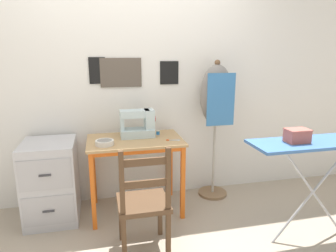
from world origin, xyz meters
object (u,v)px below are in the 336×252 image
Objects in this scene: fabric_bowl at (105,143)px; dress_form at (216,101)px; scissors at (171,140)px; filing_cabinet at (51,181)px; sewing_machine at (139,124)px; ironing_board at (319,146)px; wooden_chair at (143,203)px; storage_box at (297,136)px; thread_spool_near_machine at (158,133)px.

dress_form is (1.18, 0.29, 0.30)m from fabric_bowl.
scissors is 1.20m from filing_cabinet.
fabric_bowl is 1.25× the size of scissors.
dress_form is (0.83, 0.08, 0.19)m from sewing_machine.
ironing_board is at bearing -20.87° from filing_cabinet.
wooden_chair is at bearing -95.75° from sewing_machine.
storage_box is (1.22, -0.13, 0.51)m from wooden_chair.
thread_spool_near_machine is 0.24× the size of storage_box.
fabric_bowl is 3.77× the size of thread_spool_near_machine.
sewing_machine is 1.90× the size of storage_box.
scissors is at bearing -70.64° from thread_spool_near_machine.
sewing_machine is 2.61× the size of scissors.
filing_cabinet is 2.23m from storage_box.
filing_cabinet is at bearing -176.00° from thread_spool_near_machine.
wooden_chair is (-0.07, -0.74, -0.46)m from sewing_machine.
filing_cabinet is at bearing 138.28° from wooden_chair.
thread_spool_near_machine is (0.19, 0.03, -0.11)m from sewing_machine.
sewing_machine reaches higher than wooden_chair.
filing_cabinet is at bearing 159.13° from ironing_board.
scissors is at bearing 1.28° from fabric_bowl.
wooden_chair is (-0.27, -0.77, -0.36)m from thread_spool_near_machine.
storage_box reaches higher than thread_spool_near_machine.
dress_form reaches higher than filing_cabinet.
storage_box is at bearing -72.01° from dress_form.
fabric_bowl is at bearing 155.99° from storage_box.
filing_cabinet is at bearing 157.44° from storage_box.
ironing_board is at bearing -5.72° from wooden_chair.
storage_box is at bearing -24.01° from fabric_bowl.
filing_cabinet is 0.51× the size of dress_form.
storage_box is at bearing -37.91° from scissors.
ironing_board is (1.69, -0.67, 0.05)m from fabric_bowl.
fabric_bowl is at bearing -155.76° from thread_spool_near_machine.
sewing_machine is 0.88m from wooden_chair.
sewing_machine reaches higher than filing_cabinet.
scissors is 0.24m from thread_spool_near_machine.
sewing_machine is 0.22m from thread_spool_near_machine.
sewing_machine is at bearing -171.47° from thread_spool_near_machine.
fabric_bowl is 1.63m from storage_box.
sewing_machine is 0.38× the size of wooden_chair.
scissors is 1.11m from storage_box.
wooden_chair is (0.27, -0.53, -0.36)m from fabric_bowl.
filing_cabinet is (-0.51, 0.17, -0.40)m from fabric_bowl.
ironing_board is (2.20, -0.84, 0.45)m from filing_cabinet.
wooden_chair reaches higher than scissors.
dress_form is at bearing 4.15° from thread_spool_near_machine.
wooden_chair is 1.18× the size of filing_cabinet.
storage_box is (0.31, -0.95, -0.14)m from dress_form.
dress_form reaches higher than ironing_board.
dress_form is (1.69, 0.12, 0.69)m from filing_cabinet.
scissors is at bearing 147.40° from ironing_board.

